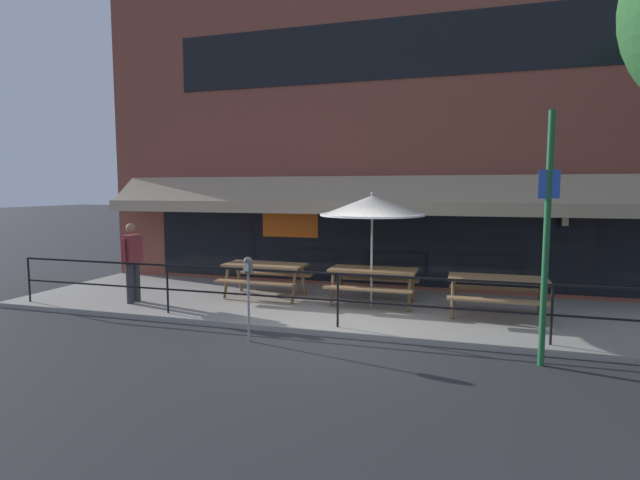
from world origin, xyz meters
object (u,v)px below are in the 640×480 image
object	(u,v)px
picnic_table_left	(265,271)
pedestrian_walking	(132,258)
patio_umbrella_centre	(372,206)
street_sign_pole	(547,237)
picnic_table_centre	(373,276)
parking_meter_near	(248,273)
picnic_table_right	(497,286)

from	to	relation	value
picnic_table_left	pedestrian_walking	size ratio (longest dim) A/B	1.05
patio_umbrella_centre	pedestrian_walking	xyz separation A→B (m)	(-4.97, -1.13, -1.12)
patio_umbrella_centre	street_sign_pole	size ratio (longest dim) A/B	0.66
picnic_table_centre	parking_meter_near	bearing A→B (deg)	-118.66
picnic_table_right	patio_umbrella_centre	xyz separation A→B (m)	(-2.45, 0.17, 1.47)
picnic_table_centre	picnic_table_left	bearing A→B (deg)	-179.73
picnic_table_centre	picnic_table_right	world-z (taller)	same
picnic_table_centre	patio_umbrella_centre	bearing A→B (deg)	-90.00
picnic_table_right	pedestrian_walking	distance (m)	7.49
picnic_table_left	street_sign_pole	bearing A→B (deg)	-25.98
picnic_table_right	parking_meter_near	xyz separation A→B (m)	(-4.00, -2.48, 0.44)
picnic_table_left	patio_umbrella_centre	xyz separation A→B (m)	(2.45, -0.16, 1.47)
patio_umbrella_centre	picnic_table_left	bearing A→B (deg)	176.38
picnic_table_centre	pedestrian_walking	world-z (taller)	pedestrian_walking
parking_meter_near	picnic_table_left	bearing A→B (deg)	107.90
patio_umbrella_centre	pedestrian_walking	world-z (taller)	patio_umbrella_centre
picnic_table_left	pedestrian_walking	world-z (taller)	pedestrian_walking
picnic_table_right	street_sign_pole	xyz separation A→B (m)	(0.51, -2.31, 1.15)
picnic_table_centre	picnic_table_right	xyz separation A→B (m)	(2.45, -0.34, 0.00)
pedestrian_walking	street_sign_pole	bearing A→B (deg)	-9.67
patio_umbrella_centre	parking_meter_near	size ratio (longest dim) A/B	1.67
picnic_table_centre	picnic_table_right	bearing A→B (deg)	-7.91
pedestrian_walking	street_sign_pole	size ratio (longest dim) A/B	0.47
patio_umbrella_centre	street_sign_pole	world-z (taller)	street_sign_pole
picnic_table_centre	pedestrian_walking	distance (m)	5.14
picnic_table_centre	patio_umbrella_centre	size ratio (longest dim) A/B	0.76
picnic_table_right	street_sign_pole	size ratio (longest dim) A/B	0.50
picnic_table_centre	pedestrian_walking	size ratio (longest dim) A/B	1.05
pedestrian_walking	street_sign_pole	world-z (taller)	street_sign_pole
parking_meter_near	picnic_table_right	bearing A→B (deg)	31.86
parking_meter_near	pedestrian_walking	bearing A→B (deg)	155.99
picnic_table_right	parking_meter_near	bearing A→B (deg)	-148.14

